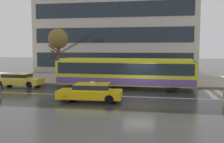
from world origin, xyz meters
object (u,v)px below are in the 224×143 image
pedestrian_approaching_curb (96,66)px  pedestrian_walking_past (111,67)px  bus_shelter (124,66)px  pedestrian_at_shelter (156,69)px  street_tree_bare (58,40)px  pedestrian_waiting_by_pole (85,67)px  taxi_queued_behind_bus (18,79)px  taxi_oncoming_near (91,91)px  trolleybus (125,72)px

pedestrian_approaching_curb → pedestrian_walking_past: size_ratio=0.99×
pedestrian_walking_past → bus_shelter: bearing=-8.6°
pedestrian_at_shelter → street_tree_bare: street_tree_bare is taller
pedestrian_approaching_curb → pedestrian_walking_past: bearing=-33.3°
pedestrian_waiting_by_pole → taxi_queued_behind_bus: bearing=-142.1°
taxi_oncoming_near → pedestrian_approaching_curb: bearing=101.4°
bus_shelter → pedestrian_walking_past: (-1.50, 0.23, -0.12)m
taxi_queued_behind_bus → street_tree_bare: bearing=53.0°
pedestrian_approaching_curb → street_tree_bare: size_ratio=0.35×
trolleybus → bus_shelter: size_ratio=3.27×
taxi_queued_behind_bus → bus_shelter: (10.09, 3.34, 1.21)m
taxi_queued_behind_bus → street_tree_bare: street_tree_bare is taller
pedestrian_walking_past → street_tree_bare: (-5.83, 0.10, 2.84)m
bus_shelter → pedestrian_approaching_curb: size_ratio=2.06×
pedestrian_approaching_curb → pedestrian_waiting_by_pole: pedestrian_approaching_curb is taller
taxi_oncoming_near → street_tree_bare: 11.89m
trolleybus → street_tree_bare: size_ratio=2.37×
taxi_oncoming_near → pedestrian_walking_past: bearing=91.6°
street_tree_bare → bus_shelter: bearing=-2.5°
pedestrian_walking_past → pedestrian_waiting_by_pole: size_ratio=1.05×
street_tree_bare → taxi_oncoming_near: bearing=-57.1°
taxi_oncoming_near → street_tree_bare: bearing=122.9°
trolleybus → taxi_queued_behind_bus: bearing=-179.1°
pedestrian_walking_past → pedestrian_at_shelter: bearing=-13.6°
pedestrian_waiting_by_pole → pedestrian_walking_past: bearing=-14.7°
pedestrian_at_shelter → street_tree_bare: (-10.56, 1.24, 2.93)m
pedestrian_waiting_by_pole → pedestrian_approaching_curb: bearing=21.2°
pedestrian_at_shelter → street_tree_bare: 11.03m
pedestrian_at_shelter → pedestrian_waiting_by_pole: bearing=166.0°
trolleybus → taxi_queued_behind_bus: trolleybus is taller
pedestrian_waiting_by_pole → street_tree_bare: size_ratio=0.34×
trolleybus → bus_shelter: 3.23m
taxi_oncoming_near → street_tree_bare: size_ratio=0.80×
bus_shelter → pedestrian_waiting_by_pole: (-4.50, 1.01, -0.24)m
pedestrian_approaching_curb → taxi_queued_behind_bus: bearing=-144.5°
pedestrian_walking_past → street_tree_bare: 6.49m
pedestrian_waiting_by_pole → street_tree_bare: bearing=-166.4°
trolleybus → pedestrian_at_shelter: trolleybus is taller
street_tree_bare → pedestrian_walking_past: bearing=-1.0°
trolleybus → taxi_queued_behind_bus: 10.56m
trolleybus → bus_shelter: (-0.44, 3.18, 0.38)m
pedestrian_at_shelter → taxi_queued_behind_bus: bearing=-169.7°
bus_shelter → pedestrian_walking_past: bus_shelter is taller
taxi_oncoming_near → pedestrian_at_shelter: pedestrian_at_shelter is taller
trolleybus → pedestrian_at_shelter: (2.79, 2.27, 0.16)m
trolleybus → pedestrian_at_shelter: 3.60m
trolleybus → pedestrian_walking_past: bearing=119.6°
pedestrian_approaching_curb → street_tree_bare: (-3.97, -1.13, 2.87)m
taxi_oncoming_near → bus_shelter: (1.24, 9.10, 1.21)m
taxi_oncoming_near → pedestrian_waiting_by_pole: 10.67m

